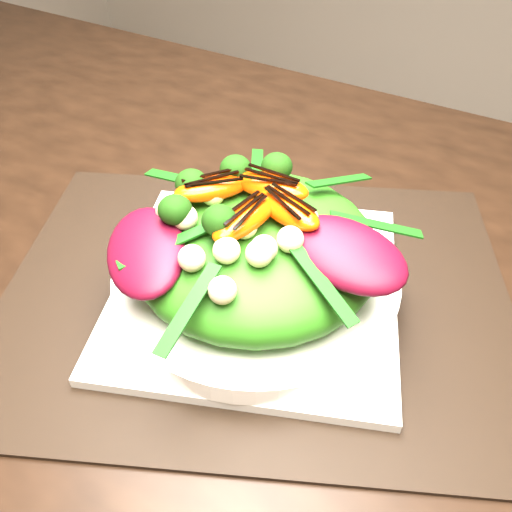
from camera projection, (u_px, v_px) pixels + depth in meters
The scene contains 10 objects.
dining_table at pixel (161, 261), 0.57m from camera, with size 1.60×0.90×0.75m, color black.
placemat at pixel (256, 292), 0.50m from camera, with size 0.47×0.35×0.00m, color black.
plate_base at pixel (256, 287), 0.50m from camera, with size 0.25×0.25×0.01m, color silver.
salad_bowl at pixel (256, 276), 0.49m from camera, with size 0.26×0.26×0.02m, color white.
lettuce_mound at pixel (256, 248), 0.47m from camera, with size 0.21×0.21×0.07m, color #2A6713.
radicchio_leaf at pixel (347, 254), 0.41m from camera, with size 0.10×0.06×0.02m, color #430715.
orange_segment at pixel (256, 188), 0.46m from camera, with size 0.07×0.03×0.02m, color #FF3A04.
broccoli_floret at pixel (218, 163), 0.48m from camera, with size 0.04×0.04×0.04m, color black.
macadamia_nut at pixel (273, 244), 0.41m from camera, with size 0.02×0.02×0.02m, color #C0B287.
balsamic_drizzle at pixel (256, 179), 0.45m from camera, with size 0.04×0.00×0.00m, color black.
Camera 1 is at (0.30, -0.31, 1.12)m, focal length 38.00 mm.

